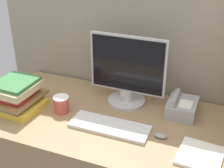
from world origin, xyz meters
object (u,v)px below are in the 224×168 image
(book_stack, at_px, (19,96))
(desk_telephone, at_px, (182,107))
(monitor, at_px, (127,75))
(keyboard, at_px, (110,126))
(mouse, at_px, (161,136))
(coffee_cup, at_px, (61,104))

(book_stack, relative_size, desk_telephone, 1.52)
(desk_telephone, bearing_deg, monitor, 178.15)
(book_stack, bearing_deg, keyboard, 1.55)
(mouse, relative_size, desk_telephone, 0.34)
(mouse, bearing_deg, book_stack, -177.66)
(keyboard, distance_m, mouse, 0.29)
(monitor, xyz_separation_m, keyboard, (0.01, -0.31, -0.18))
(monitor, relative_size, book_stack, 1.53)
(monitor, distance_m, mouse, 0.45)
(coffee_cup, bearing_deg, mouse, -2.91)
(coffee_cup, height_order, book_stack, book_stack)
(mouse, relative_size, coffee_cup, 0.68)
(coffee_cup, xyz_separation_m, book_stack, (-0.25, -0.07, 0.04))
(mouse, xyz_separation_m, coffee_cup, (-0.62, 0.03, 0.04))
(mouse, xyz_separation_m, desk_telephone, (0.06, 0.28, 0.03))
(monitor, height_order, coffee_cup, monitor)
(keyboard, xyz_separation_m, mouse, (0.29, 0.02, 0.00))
(book_stack, bearing_deg, coffee_cup, 14.91)
(mouse, height_order, book_stack, book_stack)
(keyboard, distance_m, coffee_cup, 0.34)
(coffee_cup, relative_size, desk_telephone, 0.49)
(mouse, distance_m, book_stack, 0.88)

